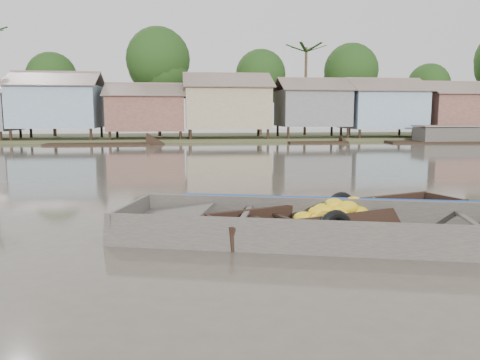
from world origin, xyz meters
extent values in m
plane|color=#50493D|center=(0.00, 0.00, 0.00)|extent=(120.00, 120.00, 0.00)
cube|color=#384723|center=(0.00, 33.00, 0.00)|extent=(120.00, 12.00, 0.50)
cube|color=#7E9AAE|center=(-10.50, 29.50, 2.70)|extent=(6.20, 5.20, 3.20)
cube|color=brown|center=(-10.50, 28.10, 4.75)|extent=(6.60, 3.02, 1.28)
cube|color=brown|center=(-10.50, 30.90, 4.75)|extent=(6.60, 3.02, 1.28)
cube|color=brown|center=(-3.80, 29.50, 2.20)|extent=(5.80, 4.60, 2.70)
cube|color=brown|center=(-3.80, 28.26, 4.00)|extent=(6.20, 2.67, 1.14)
cube|color=brown|center=(-3.80, 30.74, 4.00)|extent=(6.20, 2.67, 1.14)
cube|color=#9A8C6B|center=(2.50, 29.50, 2.65)|extent=(6.50, 5.30, 3.30)
cube|color=brown|center=(2.50, 28.07, 4.75)|extent=(6.90, 3.08, 1.31)
cube|color=brown|center=(2.50, 30.93, 4.75)|extent=(6.90, 3.08, 1.31)
cube|color=slate|center=(9.50, 29.50, 2.60)|extent=(5.40, 4.70, 2.90)
cube|color=brown|center=(9.50, 28.23, 4.50)|extent=(5.80, 2.73, 1.17)
cube|color=brown|center=(9.50, 30.77, 4.50)|extent=(5.80, 2.73, 1.17)
cube|color=#7E9AAE|center=(15.50, 29.50, 2.50)|extent=(6.00, 5.00, 3.10)
cube|color=brown|center=(15.50, 28.15, 4.50)|extent=(6.40, 2.90, 1.24)
cube|color=brown|center=(15.50, 30.85, 4.50)|extent=(6.40, 2.90, 1.24)
cube|color=brown|center=(22.00, 29.50, 2.45)|extent=(5.70, 4.90, 2.80)
cube|color=brown|center=(22.00, 28.18, 4.30)|extent=(6.10, 2.85, 1.21)
cube|color=brown|center=(22.00, 30.82, 4.30)|extent=(6.10, 2.85, 1.21)
cylinder|color=#473323|center=(-12.00, 34.00, 2.45)|extent=(0.28, 0.28, 4.90)
sphere|color=black|center=(-12.00, 34.00, 5.25)|extent=(4.20, 4.20, 4.20)
cylinder|color=#473323|center=(-3.00, 33.00, 3.15)|extent=(0.28, 0.28, 6.30)
sphere|color=black|center=(-3.00, 33.00, 6.75)|extent=(5.40, 5.40, 5.40)
cylinder|color=#473323|center=(6.00, 34.00, 2.62)|extent=(0.28, 0.28, 5.25)
sphere|color=black|center=(6.00, 34.00, 5.62)|extent=(4.50, 4.50, 4.50)
cylinder|color=#473323|center=(14.00, 33.00, 2.80)|extent=(0.28, 0.28, 5.60)
sphere|color=black|center=(14.00, 33.00, 6.00)|extent=(4.80, 4.80, 4.80)
cylinder|color=#473323|center=(22.00, 34.00, 2.27)|extent=(0.28, 0.28, 4.55)
sphere|color=black|center=(22.00, 34.00, 4.88)|extent=(3.90, 3.90, 3.90)
cylinder|color=#473323|center=(10.00, 33.50, 4.00)|extent=(0.24, 0.24, 8.00)
cube|color=black|center=(2.15, 0.50, -0.08)|extent=(5.50, 2.79, 0.08)
cube|color=black|center=(1.95, 1.06, 0.14)|extent=(5.32, 1.99, 0.52)
cube|color=black|center=(2.34, -0.06, 0.14)|extent=(5.32, 1.99, 0.52)
cube|color=black|center=(4.73, 1.40, 0.14)|extent=(0.46, 1.16, 0.49)
cube|color=black|center=(4.28, 1.25, 0.20)|extent=(1.24, 1.30, 0.19)
cube|color=black|center=(-0.43, -0.40, 0.14)|extent=(0.46, 1.16, 0.49)
cube|color=black|center=(0.02, -0.25, 0.20)|extent=(1.24, 1.30, 0.19)
cube|color=black|center=(0.91, 0.07, 0.24)|extent=(0.48, 1.13, 0.05)
cube|color=black|center=(3.38, 0.93, 0.24)|extent=(0.48, 1.13, 0.05)
ellipsoid|color=yellow|center=(1.52, 0.08, 0.23)|extent=(0.52, 0.44, 0.27)
ellipsoid|color=yellow|center=(1.89, 0.54, 0.32)|extent=(0.46, 0.39, 0.24)
ellipsoid|color=yellow|center=(2.63, 0.50, 0.37)|extent=(0.41, 0.34, 0.22)
ellipsoid|color=yellow|center=(1.58, 0.00, 0.19)|extent=(0.52, 0.43, 0.27)
ellipsoid|color=yellow|center=(1.44, -0.09, 0.13)|extent=(0.42, 0.35, 0.22)
ellipsoid|color=yellow|center=(2.15, 0.59, 0.41)|extent=(0.40, 0.34, 0.21)
ellipsoid|color=yellow|center=(1.90, 0.14, 0.30)|extent=(0.40, 0.34, 0.21)
ellipsoid|color=yellow|center=(2.65, 0.97, 0.21)|extent=(0.46, 0.38, 0.24)
ellipsoid|color=yellow|center=(2.11, 0.33, 0.40)|extent=(0.50, 0.42, 0.26)
ellipsoid|color=yellow|center=(1.62, 0.01, 0.17)|extent=(0.51, 0.43, 0.27)
ellipsoid|color=yellow|center=(1.97, 0.36, 0.35)|extent=(0.49, 0.41, 0.26)
ellipsoid|color=yellow|center=(2.50, 0.57, 0.35)|extent=(0.48, 0.40, 0.25)
ellipsoid|color=yellow|center=(1.65, 0.39, 0.34)|extent=(0.52, 0.44, 0.28)
ellipsoid|color=yellow|center=(1.61, 0.10, 0.24)|extent=(0.47, 0.39, 0.24)
ellipsoid|color=yellow|center=(1.79, 0.68, 0.31)|extent=(0.42, 0.35, 0.22)
ellipsoid|color=yellow|center=(2.06, 0.60, 0.34)|extent=(0.50, 0.42, 0.26)
ellipsoid|color=yellow|center=(2.30, 0.95, 0.22)|extent=(0.44, 0.37, 0.23)
ellipsoid|color=yellow|center=(3.15, 0.49, 0.17)|extent=(0.44, 0.37, 0.23)
ellipsoid|color=yellow|center=(2.35, 0.22, 0.20)|extent=(0.42, 0.36, 0.22)
ellipsoid|color=yellow|center=(2.25, 0.43, 0.34)|extent=(0.47, 0.39, 0.25)
ellipsoid|color=yellow|center=(1.24, 0.32, 0.22)|extent=(0.48, 0.40, 0.25)
ellipsoid|color=yellow|center=(2.31, 0.52, 0.43)|extent=(0.53, 0.45, 0.28)
ellipsoid|color=yellow|center=(2.37, 0.39, 0.30)|extent=(0.46, 0.38, 0.24)
ellipsoid|color=yellow|center=(1.89, 0.46, 0.43)|extent=(0.50, 0.42, 0.26)
ellipsoid|color=yellow|center=(1.30, 0.15, 0.15)|extent=(0.41, 0.34, 0.21)
ellipsoid|color=yellow|center=(1.53, 0.35, 0.31)|extent=(0.45, 0.38, 0.24)
ellipsoid|color=yellow|center=(2.90, 0.61, 0.27)|extent=(0.48, 0.40, 0.25)
cylinder|color=#3F6626|center=(1.68, 0.34, 0.42)|extent=(0.04, 0.04, 0.18)
cylinder|color=#3F6626|center=(2.33, 0.57, 0.42)|extent=(0.04, 0.04, 0.18)
cylinder|color=#3F6626|center=(2.80, 0.73, 0.42)|extent=(0.04, 0.04, 0.18)
torus|color=black|center=(2.30, 1.27, 0.16)|extent=(0.79, 0.42, 0.77)
torus|color=black|center=(1.62, -0.40, 0.16)|extent=(0.73, 0.40, 0.72)
cube|color=#3B3632|center=(1.95, -0.52, -0.08)|extent=(8.37, 3.90, 0.08)
cube|color=#3B3632|center=(2.22, 0.45, 0.21)|extent=(8.11, 2.41, 0.67)
cube|color=#3B3632|center=(1.68, -1.48, 0.21)|extent=(8.11, 2.41, 0.67)
cube|color=#3B3632|center=(-2.00, 0.58, 0.21)|extent=(0.61, 1.98, 0.63)
cube|color=#3B3632|center=(-1.31, 0.39, 0.29)|extent=(1.84, 2.08, 0.26)
cube|color=#3B3632|center=(0.06, 0.01, 0.35)|extent=(0.62, 1.92, 0.05)
cube|color=#3B3632|center=(3.84, -1.04, 0.35)|extent=(0.62, 1.92, 0.05)
cube|color=#665E54|center=(1.95, -0.52, -0.03)|extent=(6.44, 3.22, 0.02)
cube|color=navy|center=(2.23, 0.51, 0.47)|extent=(6.55, 1.91, 0.17)
torus|color=olive|center=(3.47, -1.29, 0.00)|extent=(0.47, 0.47, 0.07)
torus|color=olive|center=(3.47, -1.29, 0.05)|extent=(0.38, 0.38, 0.07)
cube|color=black|center=(18.87, 24.69, -0.05)|extent=(9.48, 3.06, 0.35)
cube|color=black|center=(8.79, 25.62, -0.05)|extent=(4.10, 0.90, 0.35)
cube|color=black|center=(-6.89, 25.42, -0.05)|extent=(7.25, 1.64, 0.35)
cube|color=black|center=(19.00, 25.00, 0.55)|extent=(5.00, 2.00, 1.20)
camera|label=1|loc=(-1.01, -8.19, 2.19)|focal=35.00mm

